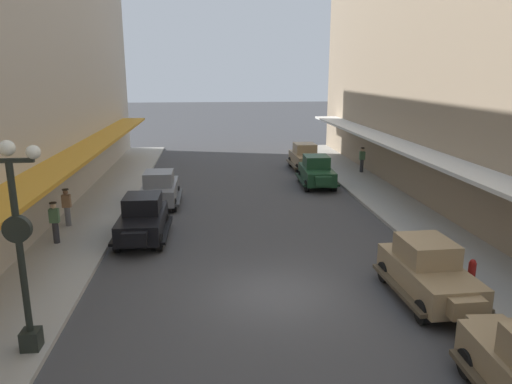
{
  "coord_description": "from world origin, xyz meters",
  "views": [
    {
      "loc": [
        -1.95,
        -13.64,
        6.76
      ],
      "look_at": [
        0.0,
        6.0,
        1.8
      ],
      "focal_mm": 33.51,
      "sensor_mm": 36.0,
      "label": 1
    }
  ],
  "objects_px": {
    "parked_car_3": "(317,171)",
    "parked_car_5": "(160,188)",
    "parked_car_2": "(143,218)",
    "fire_hydrant": "(472,271)",
    "parked_car_0": "(305,156)",
    "pedestrian_1": "(55,222)",
    "lamp_post_with_clock": "(19,240)",
    "pedestrian_2": "(362,159)",
    "parked_car_4": "(428,270)",
    "pedestrian_0": "(67,207)"
  },
  "relations": [
    {
      "from": "parked_car_3",
      "to": "parked_car_4",
      "type": "xyz_separation_m",
      "value": [
        0.04,
        -15.07,
        0.0
      ]
    },
    {
      "from": "parked_car_3",
      "to": "pedestrian_0",
      "type": "distance_m",
      "value": 14.58
    },
    {
      "from": "parked_car_2",
      "to": "parked_car_3",
      "type": "relative_size",
      "value": 0.99
    },
    {
      "from": "parked_car_5",
      "to": "parked_car_4",
      "type": "bearing_deg",
      "value": -51.83
    },
    {
      "from": "parked_car_2",
      "to": "pedestrian_0",
      "type": "relative_size",
      "value": 2.56
    },
    {
      "from": "parked_car_4",
      "to": "parked_car_3",
      "type": "bearing_deg",
      "value": 90.15
    },
    {
      "from": "pedestrian_1",
      "to": "lamp_post_with_clock",
      "type": "bearing_deg",
      "value": -77.69
    },
    {
      "from": "parked_car_4",
      "to": "parked_car_5",
      "type": "xyz_separation_m",
      "value": [
        -9.12,
        11.6,
        0.0
      ]
    },
    {
      "from": "fire_hydrant",
      "to": "pedestrian_0",
      "type": "height_order",
      "value": "pedestrian_0"
    },
    {
      "from": "parked_car_0",
      "to": "pedestrian_1",
      "type": "xyz_separation_m",
      "value": [
        -12.94,
        -14.39,
        0.07
      ]
    },
    {
      "from": "fire_hydrant",
      "to": "parked_car_5",
      "type": "bearing_deg",
      "value": 134.75
    },
    {
      "from": "lamp_post_with_clock",
      "to": "fire_hydrant",
      "type": "height_order",
      "value": "lamp_post_with_clock"
    },
    {
      "from": "parked_car_4",
      "to": "parked_car_5",
      "type": "relative_size",
      "value": 1.01
    },
    {
      "from": "parked_car_3",
      "to": "pedestrian_2",
      "type": "relative_size",
      "value": 2.58
    },
    {
      "from": "fire_hydrant",
      "to": "pedestrian_1",
      "type": "height_order",
      "value": "pedestrian_1"
    },
    {
      "from": "fire_hydrant",
      "to": "parked_car_2",
      "type": "bearing_deg",
      "value": 152.81
    },
    {
      "from": "parked_car_4",
      "to": "fire_hydrant",
      "type": "height_order",
      "value": "parked_car_4"
    },
    {
      "from": "parked_car_4",
      "to": "pedestrian_1",
      "type": "relative_size",
      "value": 2.57
    },
    {
      "from": "fire_hydrant",
      "to": "parked_car_0",
      "type": "bearing_deg",
      "value": 94.35
    },
    {
      "from": "fire_hydrant",
      "to": "lamp_post_with_clock",
      "type": "bearing_deg",
      "value": -168.87
    },
    {
      "from": "pedestrian_0",
      "to": "parked_car_4",
      "type": "bearing_deg",
      "value": -32.12
    },
    {
      "from": "pedestrian_1",
      "to": "pedestrian_2",
      "type": "height_order",
      "value": "same"
    },
    {
      "from": "parked_car_4",
      "to": "parked_car_0",
      "type": "bearing_deg",
      "value": 89.18
    },
    {
      "from": "lamp_post_with_clock",
      "to": "parked_car_0",
      "type": "bearing_deg",
      "value": 63.01
    },
    {
      "from": "lamp_post_with_clock",
      "to": "pedestrian_2",
      "type": "bearing_deg",
      "value": 53.71
    },
    {
      "from": "parked_car_0",
      "to": "parked_car_5",
      "type": "height_order",
      "value": "same"
    },
    {
      "from": "parked_car_0",
      "to": "fire_hydrant",
      "type": "bearing_deg",
      "value": -85.65
    },
    {
      "from": "parked_car_5",
      "to": "pedestrian_1",
      "type": "distance_m",
      "value": 6.78
    },
    {
      "from": "pedestrian_1",
      "to": "parked_car_2",
      "type": "bearing_deg",
      "value": 8.29
    },
    {
      "from": "parked_car_2",
      "to": "fire_hydrant",
      "type": "bearing_deg",
      "value": -27.19
    },
    {
      "from": "parked_car_0",
      "to": "parked_car_3",
      "type": "relative_size",
      "value": 0.99
    },
    {
      "from": "lamp_post_with_clock",
      "to": "pedestrian_2",
      "type": "relative_size",
      "value": 3.09
    },
    {
      "from": "parked_car_3",
      "to": "fire_hydrant",
      "type": "relative_size",
      "value": 5.26
    },
    {
      "from": "pedestrian_2",
      "to": "pedestrian_1",
      "type": "bearing_deg",
      "value": -143.02
    },
    {
      "from": "parked_car_0",
      "to": "pedestrian_0",
      "type": "bearing_deg",
      "value": -137.11
    },
    {
      "from": "parked_car_3",
      "to": "lamp_post_with_clock",
      "type": "xyz_separation_m",
      "value": [
        -10.93,
        -16.97,
        2.04
      ]
    },
    {
      "from": "parked_car_4",
      "to": "pedestrian_1",
      "type": "bearing_deg",
      "value": 155.3
    },
    {
      "from": "parked_car_2",
      "to": "pedestrian_1",
      "type": "relative_size",
      "value": 2.56
    },
    {
      "from": "parked_car_4",
      "to": "pedestrian_0",
      "type": "distance_m",
      "value": 15.12
    },
    {
      "from": "parked_car_3",
      "to": "parked_car_5",
      "type": "height_order",
      "value": "same"
    },
    {
      "from": "parked_car_2",
      "to": "parked_car_3",
      "type": "xyz_separation_m",
      "value": [
        9.28,
        8.76,
        0.0
      ]
    },
    {
      "from": "parked_car_5",
      "to": "lamp_post_with_clock",
      "type": "distance_m",
      "value": 13.78
    },
    {
      "from": "parked_car_2",
      "to": "parked_car_3",
      "type": "height_order",
      "value": "same"
    },
    {
      "from": "lamp_post_with_clock",
      "to": "parked_car_3",
      "type": "bearing_deg",
      "value": 57.21
    },
    {
      "from": "parked_car_3",
      "to": "parked_car_5",
      "type": "bearing_deg",
      "value": -159.09
    },
    {
      "from": "pedestrian_2",
      "to": "parked_car_5",
      "type": "bearing_deg",
      "value": -152.9
    },
    {
      "from": "parked_car_3",
      "to": "parked_car_4",
      "type": "bearing_deg",
      "value": -89.85
    },
    {
      "from": "fire_hydrant",
      "to": "pedestrian_0",
      "type": "distance_m",
      "value": 16.38
    },
    {
      "from": "parked_car_4",
      "to": "fire_hydrant",
      "type": "relative_size",
      "value": 5.24
    },
    {
      "from": "parked_car_2",
      "to": "parked_car_4",
      "type": "distance_m",
      "value": 11.25
    }
  ]
}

